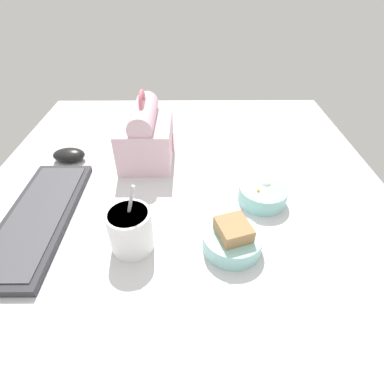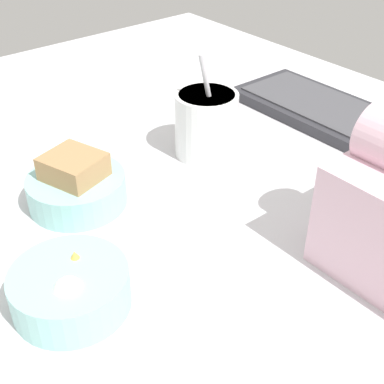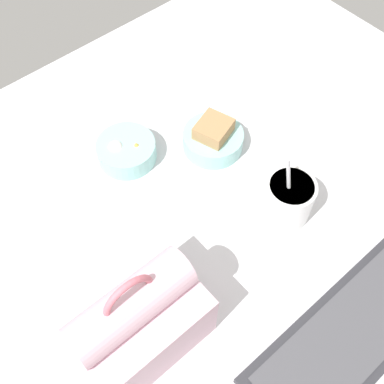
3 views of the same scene
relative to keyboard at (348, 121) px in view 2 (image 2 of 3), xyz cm
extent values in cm
cube|color=silver|center=(3.42, -34.38, -2.02)|extent=(140.00, 110.00, 2.00)
cube|color=#2D2D33|center=(0.00, 0.00, -0.12)|extent=(41.16, 14.70, 1.80)
cube|color=#47474C|center=(0.00, 0.00, 0.93)|extent=(37.87, 12.06, 0.30)
cylinder|color=white|center=(-8.15, -23.54, 3.77)|extent=(9.16, 9.16, 9.57)
cylinder|color=olive|center=(-8.15, -23.54, 8.25)|extent=(8.06, 8.06, 0.60)
cylinder|color=silver|center=(-7.46, -24.00, 9.58)|extent=(0.70, 3.34, 10.84)
cylinder|color=#93D1CC|center=(-8.81, -44.81, 1.01)|extent=(12.60, 12.60, 4.06)
cube|color=#A87F51|center=(-8.81, -44.81, 3.25)|extent=(8.54, 8.13, 5.69)
cylinder|color=#93D1CC|center=(6.64, -54.20, 1.15)|extent=(12.08, 12.08, 4.34)
ellipsoid|color=white|center=(8.46, -55.11, 2.44)|extent=(3.29, 3.29, 3.87)
cone|color=#EFBC47|center=(5.13, -52.51, 2.35)|extent=(5.46, 5.46, 3.69)
sphere|color=#4C5623|center=(7.03, -57.87, 1.23)|extent=(1.45, 1.45, 1.45)
sphere|color=#4C5623|center=(7.54, -57.17, 1.23)|extent=(1.45, 1.45, 1.45)
sphere|color=#4C5623|center=(7.60, -56.30, 1.23)|extent=(1.45, 1.45, 1.45)
camera|label=1|loc=(-51.64, -36.03, 48.92)|focal=28.00mm
camera|label=2|loc=(44.42, -69.31, 39.68)|focal=50.00mm
camera|label=3|loc=(36.29, 0.89, 79.10)|focal=45.00mm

